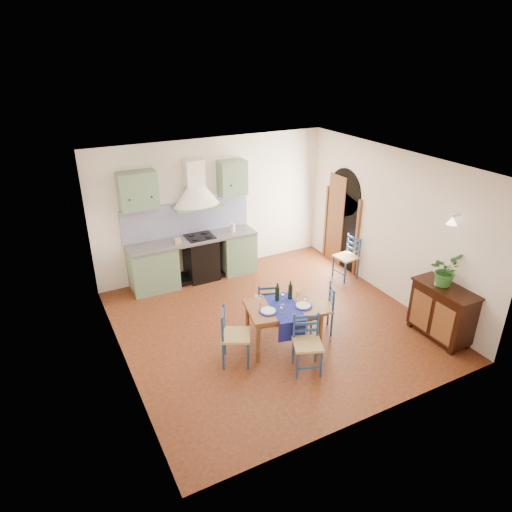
# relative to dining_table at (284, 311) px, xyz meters

# --- Properties ---
(floor) EXTENTS (5.00, 5.00, 0.00)m
(floor) POSITION_rel_dining_table_xyz_m (0.14, 0.62, -0.65)
(floor) COLOR #40170D
(floor) RESTS_ON ground
(back_wall) EXTENTS (5.00, 0.96, 2.80)m
(back_wall) POSITION_rel_dining_table_xyz_m (-0.33, 2.91, 0.40)
(back_wall) COLOR silver
(back_wall) RESTS_ON ground
(right_wall) EXTENTS (0.26, 5.00, 2.80)m
(right_wall) POSITION_rel_dining_table_xyz_m (2.63, 0.89, 0.69)
(right_wall) COLOR silver
(right_wall) RESTS_ON ground
(left_wall) EXTENTS (0.04, 5.00, 2.80)m
(left_wall) POSITION_rel_dining_table_xyz_m (-2.36, 0.62, 0.75)
(left_wall) COLOR silver
(left_wall) RESTS_ON ground
(ceiling) EXTENTS (5.00, 5.00, 0.01)m
(ceiling) POSITION_rel_dining_table_xyz_m (0.14, 0.62, 2.16)
(ceiling) COLOR silver
(ceiling) RESTS_ON back_wall
(dining_table) EXTENTS (1.27, 1.00, 1.05)m
(dining_table) POSITION_rel_dining_table_xyz_m (0.00, 0.00, 0.00)
(dining_table) COLOR brown
(dining_table) RESTS_ON ground
(chair_near) EXTENTS (0.53, 0.53, 0.88)m
(chair_near) POSITION_rel_dining_table_xyz_m (0.00, -0.67, -0.19)
(chair_near) COLOR navy
(chair_near) RESTS_ON ground
(chair_far) EXTENTS (0.49, 0.49, 0.81)m
(chair_far) POSITION_rel_dining_table_xyz_m (0.08, 0.69, -0.23)
(chair_far) COLOR navy
(chair_far) RESTS_ON ground
(chair_left) EXTENTS (0.57, 0.57, 0.91)m
(chair_left) POSITION_rel_dining_table_xyz_m (-0.89, -0.03, -0.17)
(chair_left) COLOR navy
(chair_left) RESTS_ON ground
(chair_right) EXTENTS (0.53, 0.53, 0.85)m
(chair_right) POSITION_rel_dining_table_xyz_m (0.79, 0.07, -0.20)
(chair_right) COLOR navy
(chair_right) RESTS_ON ground
(chair_spare) EXTENTS (0.46, 0.46, 0.89)m
(chair_spare) POSITION_rel_dining_table_xyz_m (2.37, 1.44, -0.18)
(chair_spare) COLOR navy
(chair_spare) RESTS_ON ground
(sideboard) EXTENTS (0.50, 1.05, 0.94)m
(sideboard) POSITION_rel_dining_table_xyz_m (2.40, -0.98, -0.14)
(sideboard) COLOR black
(sideboard) RESTS_ON ground
(potted_plant) EXTENTS (0.60, 0.56, 0.52)m
(potted_plant) POSITION_rel_dining_table_xyz_m (2.41, -0.88, 0.55)
(potted_plant) COLOR #2A6127
(potted_plant) RESTS_ON sideboard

